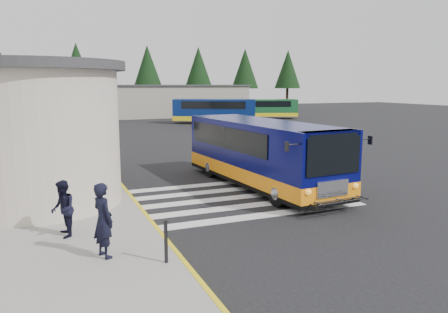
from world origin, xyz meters
name	(u,v)px	position (x,y,z in m)	size (l,w,h in m)	color
ground	(236,192)	(0.00, 0.00, 0.00)	(140.00, 140.00, 0.00)	black
curb_strip	(115,178)	(-4.05, 4.00, 0.08)	(0.12, 34.00, 0.16)	yellow
crosswalk	(232,198)	(-0.50, -0.80, 0.01)	(8.00, 5.35, 0.01)	silver
depot_building	(147,101)	(6.00, 42.00, 2.11)	(26.40, 8.40, 4.20)	gray
tree_line	(136,67)	(6.29, 50.00, 6.77)	(58.40, 4.40, 10.00)	black
transit_bus	(261,155)	(1.38, 0.53, 1.29)	(3.64, 9.75, 2.71)	#06094D
pedestrian_a	(103,220)	(-5.70, -5.13, 1.05)	(0.65, 0.43, 1.80)	black
pedestrian_b	(63,209)	(-6.52, -3.30, 0.92)	(0.75, 0.58, 1.53)	black
bollard	(166,241)	(-4.45, -6.03, 0.66)	(0.08, 0.08, 1.01)	black
far_bus_a	(215,110)	(10.49, 29.08, 1.48)	(8.97, 6.38, 2.28)	navy
far_bus_b	(264,108)	(18.73, 33.14, 1.35)	(8.35, 4.77, 2.08)	#155027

